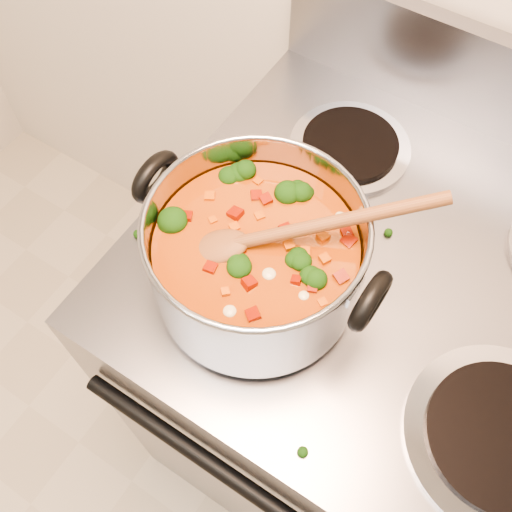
{
  "coord_description": "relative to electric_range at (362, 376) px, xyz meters",
  "views": [
    {
      "loc": [
        0.04,
        0.72,
        1.62
      ],
      "look_at": [
        -0.15,
        1.02,
        1.01
      ],
      "focal_mm": 40.0,
      "sensor_mm": 36.0,
      "label": 1
    }
  ],
  "objects": [
    {
      "name": "stockpot",
      "position": [
        -0.17,
        -0.14,
        0.54
      ],
      "size": [
        0.32,
        0.27,
        0.16
      ],
      "rotation": [
        0.0,
        0.0,
        -0.03
      ],
      "color": "#9A9BA2",
      "rests_on": "electric_range"
    },
    {
      "name": "cooktop_crumbs",
      "position": [
        -0.11,
        -0.24,
        0.46
      ],
      "size": [
        0.32,
        0.29,
        0.01
      ],
      "color": "black",
      "rests_on": "electric_range"
    },
    {
      "name": "wooden_spoon",
      "position": [
        -0.15,
        -0.13,
        0.59
      ],
      "size": [
        0.26,
        0.21,
        0.1
      ],
      "rotation": [
        0.0,
        0.0,
        0.65
      ],
      "color": "brown",
      "rests_on": "stockpot"
    },
    {
      "name": "electric_range",
      "position": [
        0.0,
        0.0,
        0.0
      ],
      "size": [
        0.76,
        0.69,
        1.08
      ],
      "color": "gray",
      "rests_on": "ground"
    }
  ]
}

